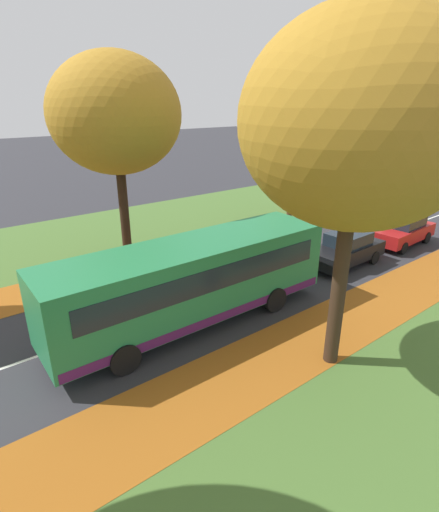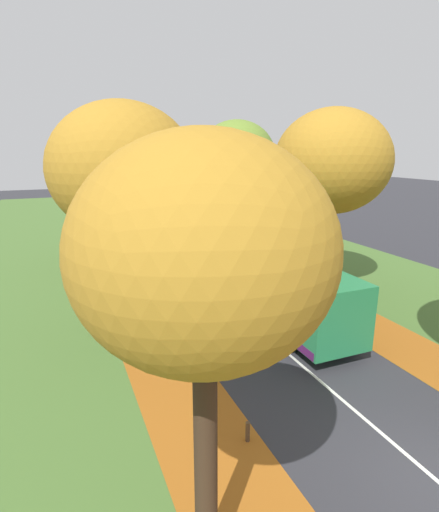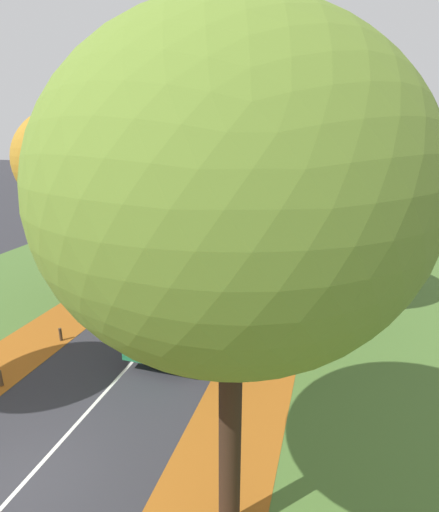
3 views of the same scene
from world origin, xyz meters
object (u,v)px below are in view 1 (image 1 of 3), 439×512
tree_left_mid (294,136)px  bus (193,279)px  car_red_following (403,230)px  bollard_fourth (41,296)px  tree_right_near (359,122)px  tree_left_near (115,115)px  car_black_lead (346,249)px

tree_left_mid → bus: bearing=-61.3°
tree_left_mid → car_red_following: (6.80, 1.69, -4.57)m
tree_left_mid → bollard_fourth: size_ratio=12.64×
tree_right_near → bus: tree_right_near is taller
tree_right_near → tree_left_near: bearing=-172.2°
car_black_lead → bollard_fourth: bearing=-111.3°
tree_left_near → tree_left_mid: tree_left_near is taller
tree_left_near → tree_right_near: size_ratio=0.97×
car_red_following → tree_left_near: bearing=-117.0°
tree_left_near → bus: bearing=-5.0°
bus → car_red_following: 13.73m
tree_left_near → car_red_following: bearing=63.0°
bollard_fourth → bus: size_ratio=0.05×
tree_left_near → bollard_fourth: 8.15m
tree_right_near → bollard_fourth: size_ratio=17.00×
tree_right_near → car_black_lead: tree_right_near is taller
bollard_fourth → tree_right_near: bearing=32.9°
tree_left_near → tree_right_near: (10.93, 1.50, 0.12)m
tree_right_near → car_red_following: tree_right_near is taller
tree_right_near → bollard_fourth: tree_right_near is taller
tree_right_near → car_red_following: size_ratio=2.28×
bollard_fourth → car_black_lead: bearing=68.7°
car_black_lead → car_red_following: same height
bus → tree_left_near: bearing=175.0°
car_black_lead → tree_left_near: bearing=-128.8°
tree_left_near → car_black_lead: (6.58, 8.17, -6.05)m
tree_left_mid → car_black_lead: bearing=-26.1°
tree_right_near → bollard_fourth: bearing=-147.1°
tree_right_near → bus: 7.22m
tree_right_near → car_red_following: bearing=110.1°
tree_left_mid → tree_right_near: size_ratio=0.74×
tree_left_mid → tree_right_near: tree_right_near is taller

